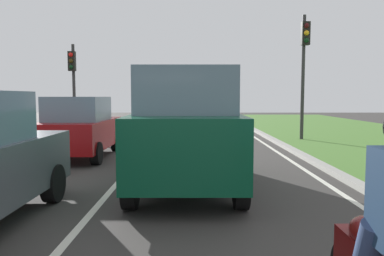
{
  "coord_description": "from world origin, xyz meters",
  "views": [
    {
      "loc": [
        0.84,
        2.41,
        1.78
      ],
      "look_at": [
        0.85,
        9.29,
        1.2
      ],
      "focal_mm": 34.68,
      "sensor_mm": 36.0,
      "label": 1
    }
  ],
  "objects_px": {
    "car_suv_ahead": "(186,128)",
    "traffic_light_overhead_left": "(72,75)",
    "traffic_light_near_right": "(304,57)",
    "car_hatchback_far": "(80,128)"
  },
  "relations": [
    {
      "from": "car_hatchback_far",
      "to": "traffic_light_near_right",
      "type": "height_order",
      "value": "traffic_light_near_right"
    },
    {
      "from": "traffic_light_near_right",
      "to": "traffic_light_overhead_left",
      "type": "relative_size",
      "value": 1.19
    },
    {
      "from": "car_suv_ahead",
      "to": "traffic_light_near_right",
      "type": "relative_size",
      "value": 0.9
    },
    {
      "from": "car_suv_ahead",
      "to": "traffic_light_near_right",
      "type": "distance_m",
      "value": 9.16
    },
    {
      "from": "car_suv_ahead",
      "to": "traffic_light_overhead_left",
      "type": "xyz_separation_m",
      "value": [
        -5.47,
        10.18,
        1.64
      ]
    },
    {
      "from": "traffic_light_near_right",
      "to": "car_suv_ahead",
      "type": "bearing_deg",
      "value": -120.86
    },
    {
      "from": "traffic_light_near_right",
      "to": "traffic_light_overhead_left",
      "type": "distance_m",
      "value": 10.37
    },
    {
      "from": "car_hatchback_far",
      "to": "traffic_light_overhead_left",
      "type": "relative_size",
      "value": 0.88
    },
    {
      "from": "car_hatchback_far",
      "to": "traffic_light_near_right",
      "type": "relative_size",
      "value": 0.74
    },
    {
      "from": "car_hatchback_far",
      "to": "traffic_light_overhead_left",
      "type": "distance_m",
      "value": 7.3
    }
  ]
}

